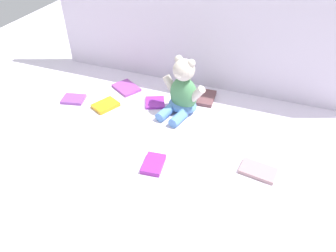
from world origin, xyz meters
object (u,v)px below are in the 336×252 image
Objects in this scene: book_case_0 at (106,105)px; book_case_3 at (258,171)px; book_case_6 at (126,88)px; book_case_5 at (207,98)px; book_case_1 at (155,103)px; book_case_4 at (154,164)px; book_case_2 at (74,99)px; teddy_bear at (182,93)px.

book_case_0 reaches higher than book_case_3.
book_case_5 is at bearing 127.77° from book_case_6.
book_case_5 is at bearing -85.10° from book_case_1.
book_case_0 is at bearing -43.84° from book_case_4.
book_case_6 is at bearing 3.90° from book_case_5.
book_case_3 is at bearing 66.37° from book_case_2.
book_case_2 is 1.00× the size of book_case_4.
book_case_5 is (0.61, 0.24, 0.00)m from book_case_2.
book_case_1 is at bearing 25.62° from book_case_5.
book_case_6 is (-0.72, 0.35, -0.00)m from book_case_3.
book_case_1 is at bearing -169.16° from teddy_bear.
book_case_6 is (0.02, 0.18, -0.00)m from book_case_0.
book_case_3 is (0.74, -0.17, -0.00)m from book_case_0.
book_case_0 is 0.24m from book_case_1.
book_case_1 is at bearing 93.29° from book_case_2.
book_case_1 is at bearing -126.32° from book_case_0.
teddy_bear reaches higher than book_case_4.
book_case_6 is (-0.33, 0.08, -0.09)m from teddy_bear.
book_case_0 is 0.18m from book_case_6.
teddy_bear is at bearing 88.00° from book_case_2.
book_case_2 is 0.78× the size of book_case_6.
teddy_bear reaches higher than book_case_1.
book_case_2 and book_case_3 have the same top height.
book_case_0 reaches higher than book_case_2.
book_case_2 is 0.66m from book_case_5.
book_case_1 is 0.92× the size of book_case_4.
book_case_0 reaches higher than book_case_6.
book_case_5 is at bearing -104.14° from book_case_4.
book_case_4 is (0.01, -0.38, -0.09)m from teddy_bear.
teddy_bear is 0.55m from book_case_2.
book_case_2 is at bearing 87.51° from book_case_3.
book_case_2 is 0.93m from book_case_3.
book_case_6 is (-0.41, -0.05, -0.00)m from book_case_5.
book_case_1 is 0.60m from book_case_3.
book_case_6 is at bearing 71.66° from book_case_3.
book_case_1 is 0.40m from book_case_2.
teddy_bear is 2.34× the size of book_case_0.
book_case_0 reaches higher than book_case_1.
book_case_1 is at bearing 99.89° from book_case_6.
teddy_bear is at bearing -137.86° from book_case_0.
book_case_2 is (-0.53, -0.11, -0.09)m from teddy_bear.
teddy_bear is 2.04× the size of book_case_3.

